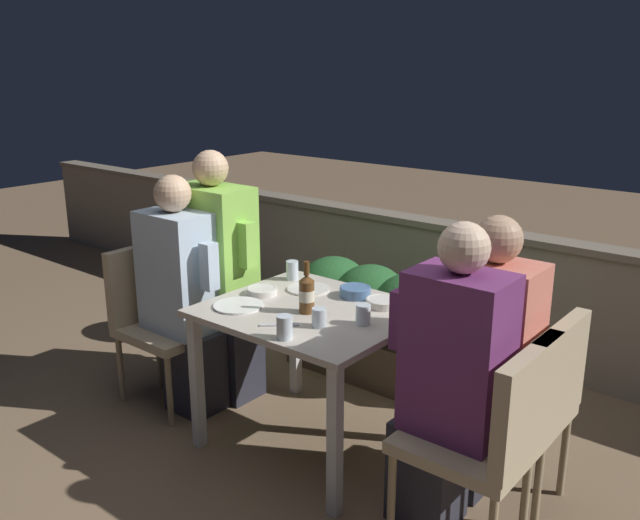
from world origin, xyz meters
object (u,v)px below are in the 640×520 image
person_blue_shirt (183,294)px  chair_right_far (527,399)px  chair_left_far (196,298)px  beer_bottle (307,293)px  person_purple_stripe (448,381)px  potted_plant (225,272)px  person_coral_top (482,359)px  chair_left_near (160,309)px  person_green_blouse (219,276)px  chair_right_near (495,428)px

person_blue_shirt → chair_right_far: bearing=8.9°
chair_right_far → chair_left_far: bearing=-179.0°
beer_bottle → person_purple_stripe: bearing=-6.0°
potted_plant → person_coral_top: bearing=-13.5°
chair_left_near → person_coral_top: 1.79m
chair_left_far → person_purple_stripe: 1.77m
chair_left_far → person_coral_top: person_coral_top is taller
person_blue_shirt → person_coral_top: (1.56, 0.28, -0.01)m
chair_right_far → person_coral_top: size_ratio=0.69×
person_blue_shirt → person_green_blouse: person_green_blouse is taller
person_green_blouse → chair_right_near: bearing=-8.4°
person_green_blouse → chair_right_far: bearing=1.1°
chair_right_near → potted_plant: bearing=160.9°
person_blue_shirt → potted_plant: 0.95m
chair_right_far → person_green_blouse: bearing=-178.9°
potted_plant → chair_right_near: bearing=-19.1°
chair_right_near → person_purple_stripe: 0.24m
person_green_blouse → chair_right_near: person_green_blouse is taller
person_coral_top → person_purple_stripe: bearing=-89.5°
person_purple_stripe → beer_bottle: bearing=174.0°
chair_left_near → beer_bottle: size_ratio=3.52×
person_green_blouse → chair_right_near: (1.75, -0.26, -0.17)m
person_purple_stripe → chair_right_far: size_ratio=1.49×
chair_left_far → chair_right_near: 1.97m
chair_left_far → potted_plant: 0.63m
chair_left_near → beer_bottle: 1.04m
person_green_blouse → chair_right_near: 1.78m
chair_left_far → beer_bottle: (0.98, -0.18, 0.29)m
person_green_blouse → potted_plant: person_green_blouse is taller
chair_left_far → potted_plant: (-0.34, 0.54, -0.04)m
chair_left_near → person_green_blouse: person_green_blouse is taller
chair_left_near → person_blue_shirt: size_ratio=0.67×
chair_right_far → person_coral_top: bearing=-180.0°
person_purple_stripe → person_green_blouse: bearing=170.5°
person_purple_stripe → person_coral_top: person_purple_stripe is taller
chair_left_far → person_blue_shirt: bearing=-53.2°
chair_right_near → person_green_blouse: bearing=171.6°
person_coral_top → person_blue_shirt: bearing=-170.0°
chair_left_far → person_green_blouse: size_ratio=0.62×
person_green_blouse → person_purple_stripe: (1.55, -0.26, -0.05)m
chair_right_far → beer_bottle: beer_bottle is taller
chair_right_far → beer_bottle: 1.04m
potted_plant → chair_left_far: bearing=-57.9°
chair_right_near → chair_right_far: 0.29m
person_green_blouse → person_coral_top: person_green_blouse is taller
person_coral_top → chair_left_near: bearing=-171.1°
chair_left_near → beer_bottle: bearing=3.8°
person_purple_stripe → chair_left_far: bearing=171.6°
chair_right_far → person_blue_shirt: bearing=-171.1°
beer_bottle → person_green_blouse: bearing=167.2°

